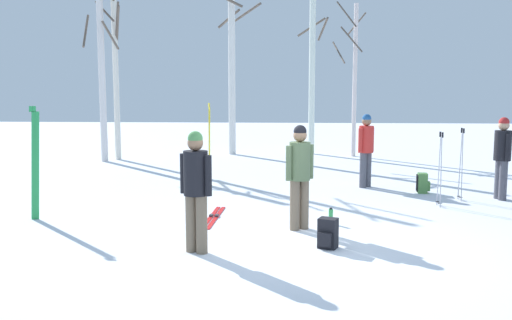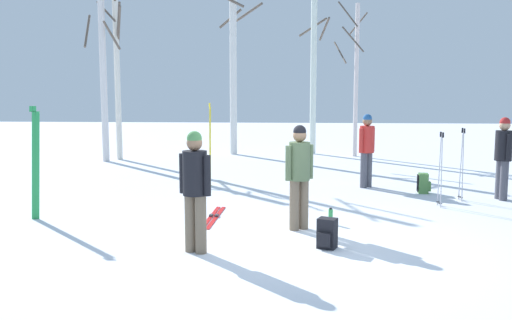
# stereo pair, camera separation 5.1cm
# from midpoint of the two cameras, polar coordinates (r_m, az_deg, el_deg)

# --- Properties ---
(ground_plane) EXTENTS (60.00, 60.00, 0.00)m
(ground_plane) POSITION_cam_midpoint_polar(r_m,az_deg,el_deg) (8.28, 3.92, -8.71)
(ground_plane) COLOR white
(person_0) EXTENTS (0.34, 0.52, 1.72)m
(person_0) POSITION_cam_midpoint_polar(r_m,az_deg,el_deg) (12.50, 24.24, 0.68)
(person_0) COLOR #4C4C56
(person_0) RESTS_ON ground_plane
(person_1) EXTENTS (0.48, 0.34, 1.72)m
(person_1) POSITION_cam_midpoint_polar(r_m,az_deg,el_deg) (7.73, -6.12, -2.44)
(person_1) COLOR #72604C
(person_1) RESTS_ON ground_plane
(person_3) EXTENTS (0.40, 0.39, 1.72)m
(person_3) POSITION_cam_midpoint_polar(r_m,az_deg,el_deg) (13.12, 11.46, 1.46)
(person_3) COLOR #4C4C56
(person_3) RESTS_ON ground_plane
(person_4) EXTENTS (0.45, 0.34, 1.72)m
(person_4) POSITION_cam_midpoint_polar(r_m,az_deg,el_deg) (8.98, 4.65, -1.06)
(person_4) COLOR #72604C
(person_4) RESTS_ON ground_plane
(ski_pair_planted_0) EXTENTS (0.08, 0.20, 1.96)m
(ski_pair_planted_0) POSITION_cam_midpoint_polar(r_m,az_deg,el_deg) (13.10, -4.65, 1.56)
(ski_pair_planted_0) COLOR yellow
(ski_pair_planted_0) RESTS_ON ground_plane
(ski_pair_planted_1) EXTENTS (0.23, 0.03, 2.00)m
(ski_pair_planted_1) POSITION_cam_midpoint_polar(r_m,az_deg,el_deg) (10.39, -21.64, -0.34)
(ski_pair_planted_1) COLOR green
(ski_pair_planted_1) RESTS_ON ground_plane
(ski_pair_lying_0) EXTENTS (0.23, 1.72, 0.05)m
(ski_pair_lying_0) POSITION_cam_midpoint_polar(r_m,az_deg,el_deg) (9.98, -4.26, -5.88)
(ski_pair_lying_0) COLOR red
(ski_pair_lying_0) RESTS_ON ground_plane
(ski_poles_0) EXTENTS (0.07, 0.26, 1.46)m
(ski_poles_0) POSITION_cam_midpoint_polar(r_m,az_deg,el_deg) (11.35, 18.61, -0.69)
(ski_poles_0) COLOR #B2B2BC
(ski_poles_0) RESTS_ON ground_plane
(ski_poles_1) EXTENTS (0.07, 0.24, 1.50)m
(ski_poles_1) POSITION_cam_midpoint_polar(r_m,az_deg,el_deg) (12.11, 20.57, -0.21)
(ski_poles_1) COLOR #B2B2BC
(ski_poles_1) RESTS_ON ground_plane
(backpack_0) EXTENTS (0.32, 0.34, 0.44)m
(backpack_0) POSITION_cam_midpoint_polar(r_m,az_deg,el_deg) (8.11, 7.51, -7.54)
(backpack_0) COLOR black
(backpack_0) RESTS_ON ground_plane
(backpack_2) EXTENTS (0.31, 0.28, 0.44)m
(backpack_2) POSITION_cam_midpoint_polar(r_m,az_deg,el_deg) (12.78, 16.99, -2.33)
(backpack_2) COLOR #4C7F3F
(backpack_2) RESTS_ON ground_plane
(water_bottle_0) EXTENTS (0.08, 0.08, 0.28)m
(water_bottle_0) POSITION_cam_midpoint_polar(r_m,az_deg,el_deg) (9.56, 7.85, -5.77)
(water_bottle_0) COLOR green
(water_bottle_0) RESTS_ON ground_plane
(birch_tree_0) EXTENTS (1.28, 1.26, 5.85)m
(birch_tree_0) POSITION_cam_midpoint_polar(r_m,az_deg,el_deg) (18.17, -15.30, 9.30)
(birch_tree_0) COLOR silver
(birch_tree_0) RESTS_ON ground_plane
(birch_tree_1) EXTENTS (1.32, 1.50, 7.41)m
(birch_tree_1) POSITION_cam_midpoint_polar(r_m,az_deg,el_deg) (18.58, -14.09, 11.87)
(birch_tree_1) COLOR silver
(birch_tree_1) RESTS_ON ground_plane
(birch_tree_2) EXTENTS (1.56, 1.49, 6.42)m
(birch_tree_2) POSITION_cam_midpoint_polar(r_m,az_deg,el_deg) (19.51, -2.25, 10.33)
(birch_tree_2) COLOR silver
(birch_tree_2) RESTS_ON ground_plane
(birch_tree_3) EXTENTS (1.31, 1.30, 6.45)m
(birch_tree_3) POSITION_cam_midpoint_polar(r_m,az_deg,el_deg) (19.74, 6.03, 10.31)
(birch_tree_3) COLOR silver
(birch_tree_3) RESTS_ON ground_plane
(birch_tree_4) EXTENTS (1.12, 1.18, 5.20)m
(birch_tree_4) POSITION_cam_midpoint_polar(r_m,az_deg,el_deg) (19.13, 10.29, 8.49)
(birch_tree_4) COLOR silver
(birch_tree_4) RESTS_ON ground_plane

